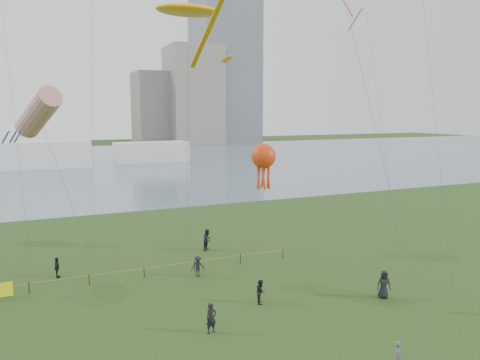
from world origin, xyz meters
name	(u,v)px	position (x,y,z in m)	size (l,w,h in m)	color
lake	(93,163)	(0.00, 100.00, 0.02)	(400.00, 120.00, 0.08)	slate
building_mid	(193,95)	(46.00, 162.00, 19.00)	(20.00, 20.00, 38.00)	gray
building_low	(155,108)	(32.00, 168.00, 14.00)	(16.00, 18.00, 28.00)	slate
pavilion_left	(39,155)	(-12.00, 95.00, 3.00)	(22.00, 8.00, 6.00)	white
pavilion_right	(151,152)	(14.00, 98.00, 2.50)	(18.00, 7.00, 5.00)	silver
fence	(58,282)	(-11.52, 15.89, 0.55)	(24.07, 0.07, 1.05)	black
kite_flyer	(398,357)	(3.03, -2.11, 0.82)	(0.60, 0.39, 1.64)	#56595E
spectator_a	(261,291)	(0.65, 8.06, 0.79)	(0.77, 0.60, 1.59)	black
spectator_b	(198,266)	(-1.56, 14.51, 0.81)	(1.04, 0.60, 1.61)	black
spectator_c	(57,268)	(-11.45, 18.53, 0.79)	(0.93, 0.39, 1.59)	black
spectator_d	(384,284)	(8.66, 5.51, 0.96)	(0.94, 0.61, 1.92)	black
spectator_f	(211,318)	(-3.79, 5.41, 0.88)	(0.64, 0.42, 1.75)	black
spectator_g	(207,240)	(1.43, 20.70, 0.98)	(0.95, 0.74, 1.95)	black
kite_stingray	(189,11)	(-0.82, 18.14, 20.30)	(5.26, 10.12, 20.79)	#3F3F42
kite_windsock	(38,113)	(-12.09, 17.73, 12.44)	(5.98, 4.99, 14.30)	#3F3F42
kite_octopus	(264,157)	(5.79, 18.12, 8.60)	(5.09, 9.03, 9.77)	#3F3F42
kite_delta	(352,25)	(8.63, 9.92, 18.60)	(4.35, 13.65, 20.54)	#3F3F42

